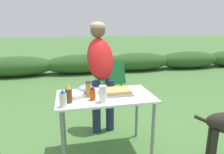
% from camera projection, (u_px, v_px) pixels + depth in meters
% --- Properties ---
extents(ground_plane, '(60.00, 60.00, 0.00)m').
position_uv_depth(ground_plane, '(106.00, 152.00, 2.47)').
color(ground_plane, '#4C7A3D').
extents(shrub_hedge, '(14.40, 0.90, 0.62)m').
position_uv_depth(shrub_hedge, '(80.00, 64.00, 6.61)').
color(shrub_hedge, '#2D5623').
rests_on(shrub_hedge, ground).
extents(folding_table, '(1.10, 0.64, 0.74)m').
position_uv_depth(folding_table, '(105.00, 102.00, 2.31)').
color(folding_table, white).
rests_on(folding_table, ground).
extents(food_tray, '(0.39, 0.27, 0.06)m').
position_uv_depth(food_tray, '(115.00, 92.00, 2.34)').
color(food_tray, '#9E9EA3').
rests_on(food_tray, folding_table).
extents(plate_stack, '(0.20, 0.20, 0.04)m').
position_uv_depth(plate_stack, '(75.00, 95.00, 2.23)').
color(plate_stack, white).
rests_on(plate_stack, folding_table).
extents(mixing_bowl, '(0.19, 0.19, 0.09)m').
position_uv_depth(mixing_bowl, '(86.00, 89.00, 2.39)').
color(mixing_bowl, '#99B2CC').
rests_on(mixing_bowl, folding_table).
extents(paper_cup_stack, '(0.08, 0.08, 0.18)m').
position_uv_depth(paper_cup_stack, '(103.00, 94.00, 2.07)').
color(paper_cup_stack, white).
rests_on(paper_cup_stack, folding_table).
extents(spice_jar, '(0.07, 0.07, 0.19)m').
position_uv_depth(spice_jar, '(88.00, 89.00, 2.24)').
color(spice_jar, '#B2893D').
rests_on(spice_jar, folding_table).
extents(beer_bottle, '(0.07, 0.07, 0.19)m').
position_uv_depth(beer_bottle, '(69.00, 94.00, 2.05)').
color(beer_bottle, brown).
rests_on(beer_bottle, folding_table).
extents(hot_sauce_bottle, '(0.06, 0.06, 0.15)m').
position_uv_depth(hot_sauce_bottle, '(93.00, 94.00, 2.13)').
color(hot_sauce_bottle, '#CC4214').
rests_on(hot_sauce_bottle, folding_table).
extents(mayo_bottle, '(0.07, 0.07, 0.18)m').
position_uv_depth(mayo_bottle, '(63.00, 99.00, 1.95)').
color(mayo_bottle, silver).
rests_on(mayo_bottle, folding_table).
extents(standing_person_in_red_jacket, '(0.43, 0.52, 1.58)m').
position_uv_depth(standing_person_in_red_jacket, '(101.00, 65.00, 2.85)').
color(standing_person_in_red_jacket, '#232D4C').
rests_on(standing_person_in_red_jacket, ground).
extents(camp_chair_green_behind_table, '(0.56, 0.66, 0.83)m').
position_uv_depth(camp_chair_green_behind_table, '(111.00, 79.00, 4.11)').
color(camp_chair_green_behind_table, '#19602D').
rests_on(camp_chair_green_behind_table, ground).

